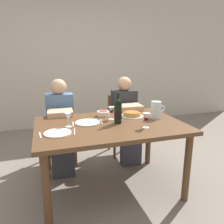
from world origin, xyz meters
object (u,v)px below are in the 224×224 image
Objects in this scene: wine_glass_centre at (112,110)px; chair_right at (121,120)px; baked_tart at (132,114)px; chair_left at (61,126)px; dining_table at (110,132)px; wine_glass_right_diner at (68,117)px; diner_right at (126,117)px; diner_left at (61,123)px; wine_bottle at (118,111)px; water_pitcher at (156,111)px; dinner_plate_right_setting at (88,123)px; salad_bowl at (103,113)px; dinner_plate_left_setting at (58,133)px; wine_glass_left_diner at (146,118)px.

wine_glass_centre reaches higher than chair_right.
chair_left is at bearing 137.42° from baked_tart.
baked_tart is at bearing 140.68° from chair_left.
dining_table is 0.38m from baked_tart.
wine_glass_right_diner is 0.12× the size of diner_right.
dining_table is at bearing 128.61° from diner_left.
wine_bottle reaches higher than chair_left.
water_pitcher is 0.97m from wine_glass_right_diner.
wine_bottle reaches higher than dinner_plate_right_setting.
chair_left is 1.00× the size of chair_right.
wine_glass_right_diner is (-0.42, 0.02, 0.19)m from dining_table.
diner_left reaches higher than salad_bowl.
wine_bottle is at bearing -173.62° from water_pitcher.
wine_glass_centre is (0.05, -0.17, 0.07)m from salad_bowl.
dining_table is 0.79m from diner_left.
salad_bowl is 0.12× the size of diner_right.
dinner_plate_left_setting is 0.81m from diner_left.
diner_left is at bearing 93.00° from wine_glass_right_diner.
chair_left is (-0.45, 0.88, -0.17)m from dining_table.
wine_glass_right_diner reaches higher than baked_tart.
wine_glass_centre is at bearing 169.01° from water_pitcher.
wine_glass_centre is (-0.02, 0.15, -0.03)m from wine_bottle.
wine_glass_left_diner is 0.13× the size of diner_left.
wine_glass_right_diner is 0.16× the size of chair_right.
dinner_plate_right_setting is at bearing -135.59° from salad_bowl.
wine_glass_centre is at bearing 67.17° from dining_table.
salad_bowl is at bearing 102.34° from wine_bottle.
wine_bottle is 2.17× the size of wine_glass_left_diner.
diner_right is at bearing 37.20° from wine_glass_right_diner.
salad_bowl is at bearing 156.59° from baked_tart.
diner_right is (-0.01, -0.24, 0.12)m from chair_right.
dinner_plate_left_setting is (-0.54, -0.15, 0.10)m from dining_table.
wine_bottle is 1.23× the size of dinner_plate_right_setting.
salad_bowl is (-0.07, 0.32, -0.10)m from wine_bottle.
chair_right is at bearing 81.92° from wine_glass_left_diner.
wine_glass_centre is at bearing 57.81° from diner_right.
dinner_plate_left_setting is 0.21× the size of diner_right.
wine_glass_centre is at bearing 25.51° from dinner_plate_left_setting.
water_pitcher reaches higher than dinner_plate_left_setting.
dinner_plate_right_setting is at bearing -169.13° from wine_glass_centre.
wine_glass_right_diner reaches higher than salad_bowl.
baked_tart is at bearing 10.04° from dinner_plate_right_setting.
wine_glass_left_diner reaches higher than dinner_plate_right_setting.
wine_glass_left_diner is at bearing -32.03° from dinner_plate_right_setting.
wine_glass_left_diner is 1.03× the size of wine_glass_centre.
dining_table is 0.47m from wine_glass_right_diner.
wine_glass_left_diner reaches higher than wine_glass_right_diner.
baked_tart is 0.27m from wine_glass_centre.
diner_right reaches higher than dining_table.
dinner_plate_left_setting is 0.94× the size of dinner_plate_right_setting.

